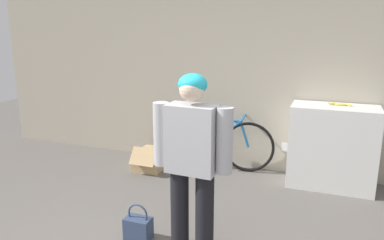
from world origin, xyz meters
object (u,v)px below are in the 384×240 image
object	(u,v)px
banana	(340,104)
cardboard_box	(151,159)
person	(192,155)
bicycle	(213,143)
handbag	(138,228)

from	to	relation	value
banana	cardboard_box	world-z (taller)	banana
person	banana	size ratio (longest dim) A/B	5.55
cardboard_box	bicycle	bearing A→B (deg)	20.19
bicycle	handbag	size ratio (longest dim) A/B	4.68
cardboard_box	person	bearing A→B (deg)	-53.67
person	cardboard_box	bearing A→B (deg)	129.05
person	banana	bearing A→B (deg)	62.84
banana	bicycle	bearing A→B (deg)	179.98
banana	cardboard_box	distance (m)	2.55
bicycle	banana	distance (m)	1.70
bicycle	banana	xyz separation A→B (m)	(1.57, -0.00, 0.65)
banana	cardboard_box	bearing A→B (deg)	-172.93
bicycle	handbag	bearing A→B (deg)	-99.55
person	cardboard_box	distance (m)	2.22
handbag	cardboard_box	distance (m)	1.80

